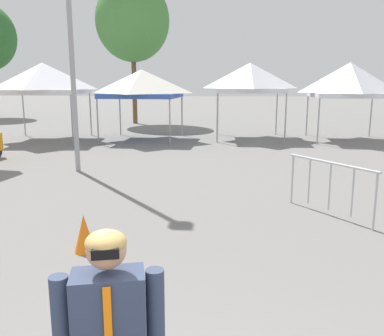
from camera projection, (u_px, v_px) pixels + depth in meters
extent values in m
cylinder|color=#9E9EA3|center=(72.00, 118.00, 16.88)|extent=(0.06, 0.06, 2.23)
cylinder|color=#9E9EA3|center=(24.00, 112.00, 20.00)|extent=(0.06, 0.06, 2.23)
cylinder|color=#9E9EA3|center=(90.00, 112.00, 20.01)|extent=(0.06, 0.06, 2.23)
pyramid|color=white|center=(43.00, 76.00, 18.10)|extent=(3.61, 3.61, 1.12)
cube|color=white|center=(44.00, 91.00, 18.23)|extent=(3.57, 3.57, 0.20)
cylinder|color=#9E9EA3|center=(98.00, 119.00, 17.31)|extent=(0.06, 0.06, 2.06)
cylinder|color=#9E9EA3|center=(170.00, 120.00, 16.90)|extent=(0.06, 0.06, 2.06)
cylinder|color=#9E9EA3|center=(120.00, 114.00, 20.26)|extent=(0.06, 0.06, 2.06)
cylinder|color=#9E9EA3|center=(182.00, 114.00, 19.85)|extent=(0.06, 0.06, 2.06)
pyramid|color=white|center=(142.00, 81.00, 18.26)|extent=(3.39, 3.39, 1.01)
cube|color=#3359B2|center=(142.00, 95.00, 18.39)|extent=(3.36, 3.36, 0.20)
cylinder|color=#9E9EA3|center=(217.00, 116.00, 17.69)|extent=(0.06, 0.06, 2.26)
cylinder|color=#9E9EA3|center=(286.00, 116.00, 17.50)|extent=(0.06, 0.06, 2.26)
cylinder|color=#9E9EA3|center=(218.00, 111.00, 20.47)|extent=(0.06, 0.06, 2.26)
cylinder|color=#9E9EA3|center=(277.00, 111.00, 20.29)|extent=(0.06, 0.06, 2.26)
pyramid|color=white|center=(250.00, 76.00, 18.64)|extent=(3.03, 3.03, 1.11)
cube|color=white|center=(250.00, 90.00, 18.78)|extent=(3.00, 3.00, 0.20)
cylinder|color=#9E9EA3|center=(319.00, 119.00, 17.12)|extent=(0.06, 0.06, 2.08)
cylinder|color=#9E9EA3|center=(307.00, 114.00, 19.97)|extent=(0.06, 0.06, 2.08)
cylinder|color=#9E9EA3|center=(371.00, 114.00, 19.66)|extent=(0.06, 0.06, 2.08)
pyramid|color=white|center=(349.00, 78.00, 18.04)|extent=(3.18, 3.18, 1.28)
cube|color=white|center=(348.00, 95.00, 18.19)|extent=(3.15, 3.15, 0.20)
cube|color=#2D3851|center=(109.00, 321.00, 2.44)|extent=(0.46, 0.33, 0.60)
cylinder|color=#2D3851|center=(61.00, 322.00, 2.40)|extent=(0.11, 0.11, 0.56)
cylinder|color=#2D3851|center=(156.00, 314.00, 2.48)|extent=(0.11, 0.11, 0.56)
sphere|color=tan|center=(106.00, 249.00, 2.35)|extent=(0.23, 0.23, 0.23)
ellipsoid|color=tan|center=(106.00, 243.00, 2.34)|extent=(0.23, 0.23, 0.14)
cube|color=black|center=(105.00, 254.00, 2.24)|extent=(0.15, 0.06, 0.06)
cube|color=orange|center=(108.00, 326.00, 2.30)|extent=(0.05, 0.02, 0.46)
cylinder|color=#9E9EA3|center=(70.00, 26.00, 11.41)|extent=(0.14, 0.14, 8.08)
cylinder|color=brown|center=(134.00, 88.00, 25.52)|extent=(0.28, 0.28, 4.33)
ellipsoid|color=#47843D|center=(133.00, 20.00, 24.72)|extent=(4.36, 4.36, 4.80)
cylinder|color=#B7BABF|center=(331.00, 163.00, 8.00)|extent=(1.28, 1.73, 0.05)
cylinder|color=#B7BABF|center=(375.00, 202.00, 7.28)|extent=(0.04, 0.04, 1.05)
cylinder|color=#B7BABF|center=(292.00, 179.00, 8.94)|extent=(0.04, 0.04, 1.05)
cylinder|color=#B7BABF|center=(353.00, 193.00, 7.66)|extent=(0.04, 0.04, 0.92)
cylinder|color=#B7BABF|center=(330.00, 187.00, 8.10)|extent=(0.04, 0.04, 0.92)
cylinder|color=#B7BABF|center=(309.00, 181.00, 8.54)|extent=(0.04, 0.04, 0.92)
cone|color=orange|center=(84.00, 233.00, 6.41)|extent=(0.32, 0.32, 0.60)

